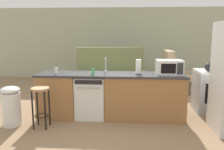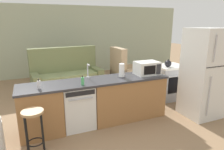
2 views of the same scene
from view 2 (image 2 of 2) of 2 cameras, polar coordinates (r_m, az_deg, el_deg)
ground_plane at (r=4.21m, az=-6.16°, el=-13.53°), size 24.00×24.00×0.00m
wall_back at (r=7.90m, az=-13.30°, el=9.50°), size 10.00×0.06×2.60m
kitchen_counter at (r=4.09m, az=-3.09°, el=-7.80°), size 2.94×0.66×0.90m
dishwasher at (r=3.97m, az=-9.82°, el=-8.74°), size 0.58×0.61×0.84m
stove_range at (r=5.53m, az=15.89°, el=-1.88°), size 0.76×0.68×0.90m
refrigerator at (r=4.64m, az=24.72°, el=0.39°), size 0.72×0.73×1.89m
microwave at (r=4.35m, az=9.95°, el=1.97°), size 0.50×0.37×0.28m
sink_faucet at (r=4.01m, az=-6.89°, el=0.85°), size 0.07×0.18×0.30m
paper_towel_roll at (r=4.07m, az=2.79°, el=1.27°), size 0.14×0.14×0.28m
soap_bottle at (r=3.62m, az=-8.40°, el=-1.71°), size 0.06×0.06×0.18m
dish_soap_bottle at (r=3.60m, az=-20.16°, el=-2.59°), size 0.06×0.06×0.18m
kettle at (r=5.21m, az=15.73°, el=3.17°), size 0.21×0.17×0.19m
bar_stool at (r=3.28m, az=-21.49°, el=-12.76°), size 0.32×0.32×0.74m
couch at (r=6.15m, az=-12.85°, el=-0.55°), size 2.07×1.08×1.27m
armchair at (r=6.65m, az=3.31°, el=0.57°), size 0.82×0.87×1.20m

